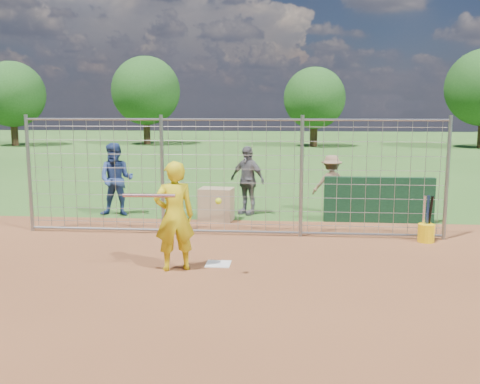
# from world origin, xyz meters

# --- Properties ---
(ground) EXTENTS (100.00, 100.00, 0.00)m
(ground) POSITION_xyz_m (0.00, 0.00, 0.00)
(ground) COLOR #2D591E
(ground) RESTS_ON ground
(infield_dirt) EXTENTS (18.00, 18.00, 0.00)m
(infield_dirt) POSITION_xyz_m (0.00, -3.00, 0.01)
(infield_dirt) COLOR brown
(infield_dirt) RESTS_ON ground
(home_plate) EXTENTS (0.43, 0.43, 0.02)m
(home_plate) POSITION_xyz_m (0.00, -0.20, 0.01)
(home_plate) COLOR silver
(home_plate) RESTS_ON ground
(dugout_wall) EXTENTS (2.60, 0.20, 1.10)m
(dugout_wall) POSITION_xyz_m (3.40, 3.60, 0.55)
(dugout_wall) COLOR #11381E
(dugout_wall) RESTS_ON ground
(batter) EXTENTS (0.80, 0.67, 1.88)m
(batter) POSITION_xyz_m (-0.69, -0.56, 0.94)
(batter) COLOR gold
(batter) RESTS_ON ground
(bystander_a) EXTENTS (0.92, 0.73, 1.86)m
(bystander_a) POSITION_xyz_m (-3.14, 3.85, 0.93)
(bystander_a) COLOR navy
(bystander_a) RESTS_ON ground
(bystander_b) EXTENTS (1.11, 0.93, 1.78)m
(bystander_b) POSITION_xyz_m (0.17, 4.34, 0.89)
(bystander_b) COLOR #5A5A5F
(bystander_b) RESTS_ON ground
(bystander_c) EXTENTS (1.07, 0.74, 1.52)m
(bystander_c) POSITION_xyz_m (2.36, 4.76, 0.76)
(bystander_c) COLOR #846348
(bystander_c) RESTS_ON ground
(equipment_bin) EXTENTS (0.85, 0.63, 0.80)m
(equipment_bin) POSITION_xyz_m (-0.52, 3.49, 0.40)
(equipment_bin) COLOR tan
(equipment_bin) RESTS_ON ground
(equipment_in_play) EXTENTS (1.64, 0.22, 0.14)m
(equipment_in_play) POSITION_xyz_m (-0.76, -0.91, 1.33)
(equipment_in_play) COLOR silver
(equipment_in_play) RESTS_ON ground
(bucket_with_bats) EXTENTS (0.34, 0.34, 0.98)m
(bucket_with_bats) POSITION_xyz_m (4.08, 1.76, 0.25)
(bucket_with_bats) COLOR yellow
(bucket_with_bats) RESTS_ON ground
(backstop_fence) EXTENTS (9.08, 0.08, 2.60)m
(backstop_fence) POSITION_xyz_m (0.00, 2.00, 1.26)
(backstop_fence) COLOR gray
(backstop_fence) RESTS_ON ground
(tree_line) EXTENTS (44.66, 6.72, 6.48)m
(tree_line) POSITION_xyz_m (3.13, 28.13, 3.71)
(tree_line) COLOR #3F2B19
(tree_line) RESTS_ON ground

